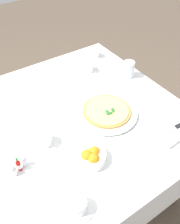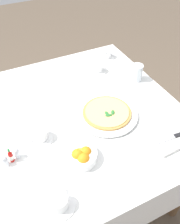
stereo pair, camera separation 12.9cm
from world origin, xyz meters
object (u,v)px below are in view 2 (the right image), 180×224
Objects in this scene: pizza at (107,112)px; citrus_bowl at (81,156)px; coffee_cup_far_right at (39,135)px; water_glass_near_right at (137,74)px; salt_shaker at (5,161)px; pepper_shaker at (17,154)px; coffee_cup_left_edge at (97,68)px; coffee_cup_back_corner at (106,54)px; pizza_plate at (107,114)px; napkin_folded at (172,139)px; dinner_knife at (172,137)px; hot_sauce_bottle at (11,156)px; coffee_cup_far_left at (59,202)px.

citrus_bowl is at bearing 39.30° from pizza.
water_glass_near_right is at bearing -163.67° from coffee_cup_far_right.
pepper_shaker is (-0.06, -0.02, 0.00)m from salt_shaker.
salt_shaker is (0.70, 0.48, -0.00)m from coffee_cup_left_edge.
pizza_plate is at bearing 61.84° from coffee_cup_back_corner.
coffee_cup_left_edge is 2.31× the size of salt_shaker.
coffee_cup_left_edge is 0.58× the size of napkin_folded.
citrus_bowl reaches higher than pizza_plate.
dinner_knife is 1.31× the size of citrus_bowl.
dinner_knife is at bearing 163.00° from hot_sauce_bottle.
napkin_folded is 0.46m from citrus_bowl.
pizza is 0.56m from salt_shaker.
water_glass_near_right reaches higher than pepper_shaker.
pizza is 4.67× the size of salt_shaker.
pizza is 0.43m from coffee_cup_left_edge.
pizza_plate is 0.51m from pepper_shaker.
napkin_folded is (0.12, 0.50, -0.04)m from water_glass_near_right.
citrus_bowl is 0.31m from hot_sauce_bottle.
pizza is 0.55m from coffee_cup_far_left.
citrus_bowl is 2.67× the size of salt_shaker.
water_glass_near_right reaches higher than napkin_folded.
napkin_folded is 1.50× the size of citrus_bowl.
water_glass_near_right is 0.52m from napkin_folded.
citrus_bowl is 2.67× the size of pepper_shaker.
dinner_knife is (-0.20, 0.29, 0.01)m from pizza_plate.
coffee_cup_far_right is 0.20m from salt_shaker.
water_glass_near_right is at bearing -147.70° from pizza_plate.
hot_sauce_bottle is at bearing -19.27° from napkin_folded.
water_glass_near_right reaches higher than salt_shaker.
hot_sauce_bottle is (0.12, -0.29, 0.01)m from coffee_cup_far_left.
pepper_shaker is at bearing 17.79° from water_glass_near_right.
water_glass_near_right is 0.87m from pepper_shaker.
coffee_cup_far_left is 1.00× the size of coffee_cup_left_edge.
hot_sauce_bottle is at bearing 19.65° from pepper_shaker.
pizza is at bearing -138.83° from coffee_cup_far_left.
coffee_cup_left_edge is at bearing -122.91° from citrus_bowl.
coffee_cup_far_left is at bearing 117.42° from salt_shaker.
coffee_cup_back_corner is at bearing -97.92° from napkin_folded.
salt_shaker reaches higher than dinner_knife.
coffee_cup_back_corner is 0.59× the size of napkin_folded.
dinner_knife is at bearing 168.29° from citrus_bowl.
dinner_knife is 3.48× the size of pepper_shaker.
coffee_cup_far_right is at bearing 38.70° from coffee_cup_back_corner.
pepper_shaker is (0.50, 0.06, 0.01)m from pizza_plate.
citrus_bowl is at bearing 57.09° from coffee_cup_left_edge.
hot_sauce_bottle is at bearing -67.95° from coffee_cup_far_left.
salt_shaker is at bearing 19.65° from pepper_shaker.
coffee_cup_left_edge is at bearing -142.52° from coffee_cup_far_right.
napkin_folded is (-0.62, -0.07, -0.02)m from coffee_cup_far_left.
hot_sauce_bottle is (0.15, 0.07, 0.00)m from coffee_cup_far_right.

